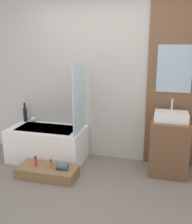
{
  "coord_description": "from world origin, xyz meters",
  "views": [
    {
      "loc": [
        0.8,
        -2.34,
        1.83
      ],
      "look_at": [
        -0.02,
        0.72,
        0.98
      ],
      "focal_mm": 42.0,
      "sensor_mm": 36.0,
      "label": 1
    }
  ],
  "objects": [
    {
      "name": "bottle_soap_secondary",
      "position": [
        -0.64,
        0.67,
        0.2
      ],
      "size": [
        0.04,
        0.04,
        0.12
      ],
      "color": "#B2752D",
      "rests_on": "wooden_step_bench"
    },
    {
      "name": "sink",
      "position": [
        0.91,
        1.25,
        0.84
      ],
      "size": [
        0.45,
        0.32,
        0.29
      ],
      "color": "white",
      "rests_on": "vanity_cabinet"
    },
    {
      "name": "ground_plane",
      "position": [
        0.0,
        0.0,
        0.0
      ],
      "size": [
        12.0,
        12.0,
        0.0
      ],
      "primitive_type": "plane",
      "color": "slate"
    },
    {
      "name": "wooden_step_bench",
      "position": [
        -0.71,
        0.67,
        0.07
      ],
      "size": [
        0.83,
        0.36,
        0.15
      ],
      "primitive_type": "cube",
      "color": "olive",
      "rests_on": "ground_plane"
    },
    {
      "name": "bathtub",
      "position": [
        -0.94,
        1.2,
        0.27
      ],
      "size": [
        1.17,
        0.65,
        0.53
      ],
      "color": "white",
      "rests_on": "ground_plane"
    },
    {
      "name": "glass_shower_screen",
      "position": [
        -0.39,
        1.14,
        1.04
      ],
      "size": [
        0.01,
        0.49,
        1.02
      ],
      "primitive_type": "cube",
      "color": "silver",
      "rests_on": "bathtub"
    },
    {
      "name": "bottle_soap_primary",
      "position": [
        -0.87,
        0.67,
        0.21
      ],
      "size": [
        0.04,
        0.04,
        0.15
      ],
      "color": "red",
      "rests_on": "wooden_step_bench"
    },
    {
      "name": "wall_wood_accent",
      "position": [
        0.91,
        1.53,
        1.31
      ],
      "size": [
        0.74,
        0.04,
        2.6
      ],
      "color": "brown",
      "rests_on": "ground_plane"
    },
    {
      "name": "towel_roll",
      "position": [
        -0.48,
        0.67,
        0.19
      ],
      "size": [
        0.16,
        0.09,
        0.09
      ],
      "primitive_type": "cylinder",
      "rotation": [
        0.0,
        1.57,
        0.0
      ],
      "color": "#4C5666",
      "rests_on": "wooden_step_bench"
    },
    {
      "name": "vase_round_light",
      "position": [
        -1.29,
        1.43,
        0.57
      ],
      "size": [
        0.09,
        0.09,
        0.09
      ],
      "primitive_type": "sphere",
      "color": "silver",
      "rests_on": "bathtub"
    },
    {
      "name": "wall_tiled_back",
      "position": [
        0.0,
        1.58,
        1.3
      ],
      "size": [
        4.2,
        0.06,
        2.6
      ],
      "primitive_type": "cube",
      "color": "#B7B2A8",
      "rests_on": "ground_plane"
    },
    {
      "name": "vanity_cabinet",
      "position": [
        0.91,
        1.25,
        0.39
      ],
      "size": [
        0.52,
        0.51,
        0.78
      ],
      "primitive_type": "cube",
      "color": "brown",
      "rests_on": "ground_plane"
    },
    {
      "name": "vase_tall_dark",
      "position": [
        -1.45,
        1.45,
        0.66
      ],
      "size": [
        0.06,
        0.06,
        0.32
      ],
      "color": "black",
      "rests_on": "bathtub"
    }
  ]
}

